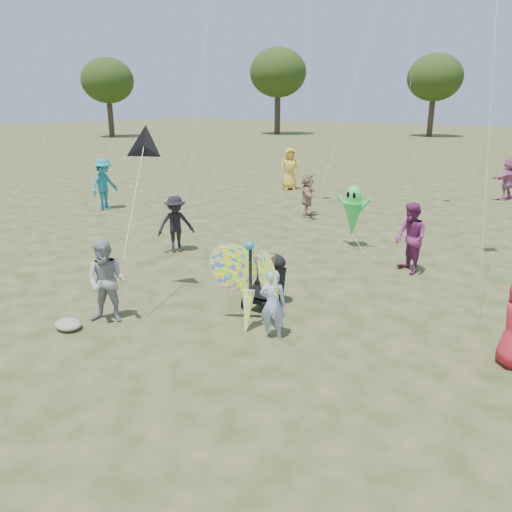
{
  "coord_description": "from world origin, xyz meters",
  "views": [
    {
      "loc": [
        5.31,
        -5.77,
        3.96
      ],
      "look_at": [
        -0.2,
        1.5,
        1.1
      ],
      "focal_mm": 35.0,
      "sensor_mm": 36.0,
      "label": 1
    }
  ],
  "objects_px": {
    "child_girl": "(273,304)",
    "crowd_i": "(104,184)",
    "crowd_g": "(290,169)",
    "butterfly_kite": "(249,285)",
    "crowd_d": "(307,195)",
    "jogging_stroller": "(267,278)",
    "adult_man": "(107,282)",
    "crowd_b": "(176,224)",
    "crowd_j": "(508,179)",
    "crowd_e": "(411,238)",
    "alien_kite": "(353,213)"
  },
  "relations": [
    {
      "from": "crowd_d",
      "to": "crowd_j",
      "type": "relative_size",
      "value": 0.88
    },
    {
      "from": "child_girl",
      "to": "jogging_stroller",
      "type": "height_order",
      "value": "child_girl"
    },
    {
      "from": "crowd_d",
      "to": "crowd_i",
      "type": "bearing_deg",
      "value": 89.22
    },
    {
      "from": "adult_man",
      "to": "crowd_b",
      "type": "distance_m",
      "value": 4.52
    },
    {
      "from": "child_girl",
      "to": "crowd_i",
      "type": "relative_size",
      "value": 0.66
    },
    {
      "from": "crowd_g",
      "to": "alien_kite",
      "type": "xyz_separation_m",
      "value": [
        6.62,
        -6.84,
        0.03
      ]
    },
    {
      "from": "crowd_d",
      "to": "crowd_j",
      "type": "bearing_deg",
      "value": -60.86
    },
    {
      "from": "butterfly_kite",
      "to": "alien_kite",
      "type": "distance_m",
      "value": 5.94
    },
    {
      "from": "child_girl",
      "to": "crowd_d",
      "type": "relative_size",
      "value": 0.81
    },
    {
      "from": "adult_man",
      "to": "alien_kite",
      "type": "height_order",
      "value": "alien_kite"
    },
    {
      "from": "child_girl",
      "to": "crowd_d",
      "type": "height_order",
      "value": "crowd_d"
    },
    {
      "from": "crowd_e",
      "to": "alien_kite",
      "type": "bearing_deg",
      "value": -168.92
    },
    {
      "from": "adult_man",
      "to": "jogging_stroller",
      "type": "bearing_deg",
      "value": 19.5
    },
    {
      "from": "crowd_e",
      "to": "crowd_i",
      "type": "bearing_deg",
      "value": -140.98
    },
    {
      "from": "crowd_d",
      "to": "butterfly_kite",
      "type": "bearing_deg",
      "value": 176.81
    },
    {
      "from": "crowd_d",
      "to": "crowd_g",
      "type": "bearing_deg",
      "value": 11.58
    },
    {
      "from": "crowd_e",
      "to": "butterfly_kite",
      "type": "xyz_separation_m",
      "value": [
        -1.15,
        -4.73,
        -0.01
      ]
    },
    {
      "from": "crowd_g",
      "to": "crowd_b",
      "type": "bearing_deg",
      "value": -118.68
    },
    {
      "from": "crowd_g",
      "to": "butterfly_kite",
      "type": "bearing_deg",
      "value": -104.66
    },
    {
      "from": "butterfly_kite",
      "to": "crowd_e",
      "type": "bearing_deg",
      "value": 76.34
    },
    {
      "from": "crowd_g",
      "to": "crowd_i",
      "type": "distance_m",
      "value": 8.43
    },
    {
      "from": "butterfly_kite",
      "to": "adult_man",
      "type": "bearing_deg",
      "value": -149.27
    },
    {
      "from": "crowd_b",
      "to": "crowd_i",
      "type": "distance_m",
      "value": 6.6
    },
    {
      "from": "jogging_stroller",
      "to": "crowd_d",
      "type": "bearing_deg",
      "value": 108.7
    },
    {
      "from": "butterfly_kite",
      "to": "crowd_d",
      "type": "bearing_deg",
      "value": 115.16
    },
    {
      "from": "crowd_b",
      "to": "alien_kite",
      "type": "distance_m",
      "value": 4.87
    },
    {
      "from": "adult_man",
      "to": "alien_kite",
      "type": "xyz_separation_m",
      "value": [
        1.33,
        7.2,
        0.19
      ]
    },
    {
      "from": "crowd_i",
      "to": "child_girl",
      "type": "bearing_deg",
      "value": -123.17
    },
    {
      "from": "jogging_stroller",
      "to": "adult_man",
      "type": "bearing_deg",
      "value": -137.08
    },
    {
      "from": "crowd_d",
      "to": "jogging_stroller",
      "type": "xyz_separation_m",
      "value": [
        3.63,
        -7.4,
        -0.16
      ]
    },
    {
      "from": "crowd_j",
      "to": "crowd_i",
      "type": "bearing_deg",
      "value": -30.36
    },
    {
      "from": "crowd_g",
      "to": "butterfly_kite",
      "type": "relative_size",
      "value": 1.03
    },
    {
      "from": "crowd_i",
      "to": "crowd_g",
      "type": "bearing_deg",
      "value": -31.42
    },
    {
      "from": "crowd_i",
      "to": "crowd_j",
      "type": "height_order",
      "value": "crowd_i"
    },
    {
      "from": "crowd_g",
      "to": "butterfly_kite",
      "type": "height_order",
      "value": "crowd_g"
    },
    {
      "from": "adult_man",
      "to": "alien_kite",
      "type": "relative_size",
      "value": 0.9
    },
    {
      "from": "child_girl",
      "to": "adult_man",
      "type": "relative_size",
      "value": 0.79
    },
    {
      "from": "crowd_j",
      "to": "crowd_e",
      "type": "bearing_deg",
      "value": 16.73
    },
    {
      "from": "crowd_j",
      "to": "crowd_d",
      "type": "bearing_deg",
      "value": -16.77
    },
    {
      "from": "crowd_d",
      "to": "jogging_stroller",
      "type": "relative_size",
      "value": 1.41
    },
    {
      "from": "adult_man",
      "to": "crowd_e",
      "type": "distance_m",
      "value": 6.96
    },
    {
      "from": "child_girl",
      "to": "crowd_i",
      "type": "height_order",
      "value": "crowd_i"
    },
    {
      "from": "crowd_g",
      "to": "crowd_j",
      "type": "distance_m",
      "value": 9.15
    },
    {
      "from": "alien_kite",
      "to": "crowd_d",
      "type": "bearing_deg",
      "value": 140.0
    },
    {
      "from": "crowd_g",
      "to": "jogging_stroller",
      "type": "xyz_separation_m",
      "value": [
        7.23,
        -11.7,
        -0.33
      ]
    },
    {
      "from": "child_girl",
      "to": "crowd_b",
      "type": "relative_size",
      "value": 0.81
    },
    {
      "from": "adult_man",
      "to": "crowd_g",
      "type": "relative_size",
      "value": 0.83
    },
    {
      "from": "adult_man",
      "to": "jogging_stroller",
      "type": "relative_size",
      "value": 1.44
    },
    {
      "from": "crowd_e",
      "to": "child_girl",
      "type": "bearing_deg",
      "value": -57.39
    },
    {
      "from": "child_girl",
      "to": "butterfly_kite",
      "type": "bearing_deg",
      "value": -32.83
    }
  ]
}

